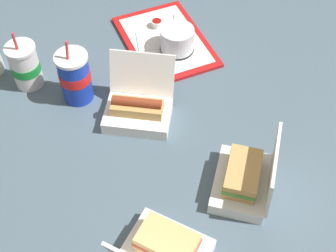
% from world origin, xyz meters
% --- Properties ---
extents(ground_plane, '(3.20, 3.20, 0.00)m').
position_xyz_m(ground_plane, '(0.00, 0.00, 0.00)').
color(ground_plane, '#4C6070').
extents(food_tray, '(0.38, 0.28, 0.01)m').
position_xyz_m(food_tray, '(-0.41, 0.22, 0.01)').
color(food_tray, red).
rests_on(food_tray, ground_plane).
extents(cake_container, '(0.11, 0.11, 0.08)m').
position_xyz_m(cake_container, '(-0.35, 0.23, 0.05)').
color(cake_container, black).
rests_on(cake_container, food_tray).
extents(ketchup_cup, '(0.04, 0.04, 0.02)m').
position_xyz_m(ketchup_cup, '(-0.48, 0.22, 0.03)').
color(ketchup_cup, white).
rests_on(ketchup_cup, food_tray).
extents(napkin_stack, '(0.12, 0.12, 0.00)m').
position_xyz_m(napkin_stack, '(-0.42, 0.17, 0.02)').
color(napkin_stack, white).
rests_on(napkin_stack, food_tray).
extents(plastic_fork, '(0.10, 0.06, 0.00)m').
position_xyz_m(plastic_fork, '(-0.46, 0.28, 0.02)').
color(plastic_fork, white).
rests_on(plastic_fork, food_tray).
extents(clamshell_sandwich_center, '(0.24, 0.24, 0.18)m').
position_xyz_m(clamshell_sandwich_center, '(0.20, 0.15, 0.04)').
color(clamshell_sandwich_center, white).
rests_on(clamshell_sandwich_center, ground_plane).
extents(clamshell_sandwich_corner, '(0.26, 0.26, 0.17)m').
position_xyz_m(clamshell_sandwich_corner, '(0.29, -0.12, 0.04)').
color(clamshell_sandwich_corner, white).
rests_on(clamshell_sandwich_corner, ground_plane).
extents(clamshell_hotdog_left, '(0.26, 0.26, 0.17)m').
position_xyz_m(clamshell_hotdog_left, '(-0.14, 0.00, 0.04)').
color(clamshell_hotdog_left, white).
rests_on(clamshell_hotdog_left, ground_plane).
extents(soda_cup_back, '(0.10, 0.10, 0.23)m').
position_xyz_m(soda_cup_back, '(-0.30, -0.13, 0.09)').
color(soda_cup_back, '#1938B7').
rests_on(soda_cup_back, ground_plane).
extents(soda_cup_corner, '(0.09, 0.09, 0.21)m').
position_xyz_m(soda_cup_corner, '(-0.42, -0.25, 0.07)').
color(soda_cup_corner, white).
rests_on(soda_cup_corner, ground_plane).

